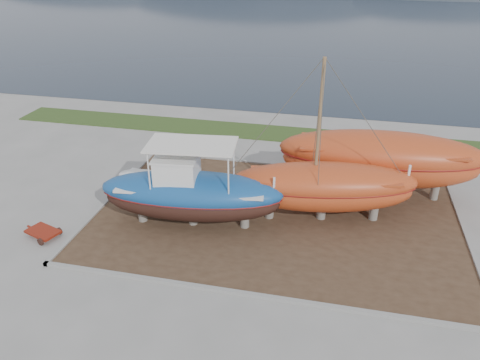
% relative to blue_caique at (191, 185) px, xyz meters
% --- Properties ---
extents(ground, '(140.00, 140.00, 0.00)m').
position_rel_blue_caique_xyz_m(ground, '(3.89, -2.45, -2.19)').
color(ground, gray).
rests_on(ground, ground).
extents(dirt_patch, '(18.00, 12.00, 0.06)m').
position_rel_blue_caique_xyz_m(dirt_patch, '(3.89, 1.55, -2.16)').
color(dirt_patch, '#422D1E').
rests_on(dirt_patch, ground).
extents(curb_frame, '(18.60, 12.60, 0.15)m').
position_rel_blue_caique_xyz_m(curb_frame, '(3.89, 1.55, -2.12)').
color(curb_frame, gray).
rests_on(curb_frame, ground).
extents(grass_strip, '(44.00, 3.00, 0.08)m').
position_rel_blue_caique_xyz_m(grass_strip, '(3.89, 13.05, -2.15)').
color(grass_strip, '#284219').
rests_on(grass_strip, ground).
extents(sea, '(260.00, 100.00, 0.04)m').
position_rel_blue_caique_xyz_m(sea, '(3.89, 67.55, -2.19)').
color(sea, '#1A2634').
rests_on(sea, ground).
extents(blue_caique, '(9.12, 3.74, 4.27)m').
position_rel_blue_caique_xyz_m(blue_caique, '(0.00, 0.00, 0.00)').
color(blue_caique, '#174D91').
rests_on(blue_caique, dirt_patch).
extents(white_dinghy, '(4.57, 2.32, 1.31)m').
position_rel_blue_caique_xyz_m(white_dinghy, '(-2.94, 2.25, -1.48)').
color(white_dinghy, white).
rests_on(white_dinghy, dirt_patch).
extents(orange_sailboat, '(9.37, 4.31, 8.07)m').
position_rel_blue_caique_xyz_m(orange_sailboat, '(6.13, 1.90, 1.90)').
color(orange_sailboat, '#AE3F1A').
rests_on(orange_sailboat, dirt_patch).
extents(orange_bare_hull, '(10.90, 3.79, 3.52)m').
position_rel_blue_caique_xyz_m(orange_bare_hull, '(8.86, 5.09, -0.37)').
color(orange_bare_hull, '#AE3F1A').
rests_on(orange_bare_hull, dirt_patch).
extents(red_trailer, '(2.58, 1.85, 0.33)m').
position_rel_blue_caique_xyz_m(red_trailer, '(-6.61, -2.60, -2.03)').
color(red_trailer, maroon).
rests_on(red_trailer, ground).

